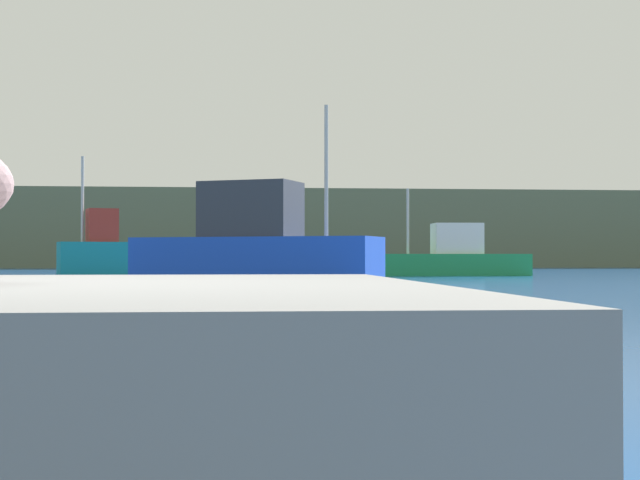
{
  "coord_description": "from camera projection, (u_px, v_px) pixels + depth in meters",
  "views": [
    {
      "loc": [
        0.88,
        -3.15,
        0.9
      ],
      "look_at": [
        2.86,
        17.86,
        1.27
      ],
      "focal_mm": 51.96,
      "sensor_mm": 36.0,
      "label": 1
    }
  ],
  "objects": [
    {
      "name": "fishing_boat_blue",
      "position": [
        254.0,
        247.0,
        28.77
      ],
      "size": [
        7.96,
        5.23,
        5.49
      ],
      "rotation": [
        0.0,
        0.0,
        -0.43
      ],
      "color": "blue",
      "rests_on": "ground"
    },
    {
      "name": "mooring_buoy",
      "position": [
        254.0,
        297.0,
        14.68
      ],
      "size": [
        0.52,
        0.52,
        0.52
      ],
      "primitive_type": "sphere",
      "color": "#E54C19",
      "rests_on": "ground"
    },
    {
      "name": "hillside_backdrop",
      "position": [
        222.0,
        231.0,
        76.78
      ],
      "size": [
        140.0,
        15.92,
        6.03
      ],
      "primitive_type": "cube",
      "color": "#5B664C",
      "rests_on": "ground"
    },
    {
      "name": "fishing_boat_teal",
      "position": [
        115.0,
        254.0,
        37.65
      ],
      "size": [
        4.84,
        2.7,
        4.92
      ],
      "rotation": [
        0.0,
        0.0,
        3.44
      ],
      "color": "teal",
      "rests_on": "ground"
    },
    {
      "name": "fishing_boat_green",
      "position": [
        453.0,
        258.0,
        42.8
      ],
      "size": [
        6.99,
        2.3,
        4.03
      ],
      "rotation": [
        0.0,
        0.0,
        3.11
      ],
      "color": "#1E8C4C",
      "rests_on": "ground"
    }
  ]
}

